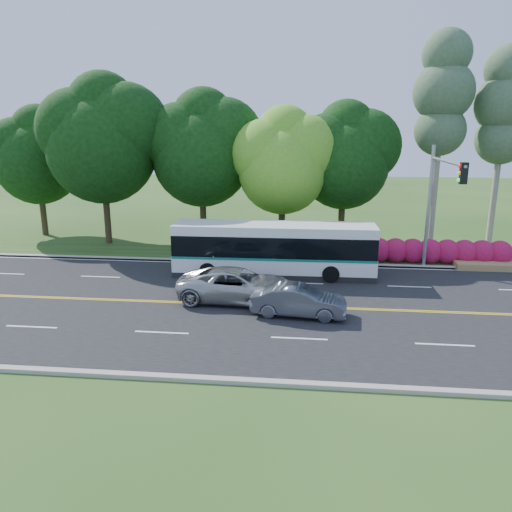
# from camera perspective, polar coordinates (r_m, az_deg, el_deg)

# --- Properties ---
(ground) EXTENTS (120.00, 120.00, 0.00)m
(ground) POSITION_cam_1_polar(r_m,az_deg,el_deg) (23.00, 6.39, -5.87)
(ground) COLOR #284818
(ground) RESTS_ON ground
(road) EXTENTS (60.00, 14.00, 0.02)m
(road) POSITION_cam_1_polar(r_m,az_deg,el_deg) (23.00, 6.39, -5.85)
(road) COLOR black
(road) RESTS_ON ground
(curb_north) EXTENTS (60.00, 0.30, 0.15)m
(curb_north) POSITION_cam_1_polar(r_m,az_deg,el_deg) (29.78, 6.35, -0.88)
(curb_north) COLOR #A39E93
(curb_north) RESTS_ON ground
(curb_south) EXTENTS (60.00, 0.30, 0.15)m
(curb_south) POSITION_cam_1_polar(r_m,az_deg,el_deg) (16.47, 6.48, -14.43)
(curb_south) COLOR #A39E93
(curb_south) RESTS_ON ground
(grass_verge) EXTENTS (60.00, 4.00, 0.10)m
(grass_verge) POSITION_cam_1_polar(r_m,az_deg,el_deg) (31.57, 6.34, -0.02)
(grass_verge) COLOR #284818
(grass_verge) RESTS_ON ground
(lane_markings) EXTENTS (57.60, 13.82, 0.00)m
(lane_markings) POSITION_cam_1_polar(r_m,az_deg,el_deg) (22.99, 6.16, -5.82)
(lane_markings) COLOR gold
(lane_markings) RESTS_ON road
(tree_row) EXTENTS (44.70, 9.10, 13.84)m
(tree_row) POSITION_cam_1_polar(r_m,az_deg,el_deg) (34.03, -2.26, 12.53)
(tree_row) COLOR black
(tree_row) RESTS_ON ground
(bougainvillea_hedge) EXTENTS (9.50, 2.25, 1.50)m
(bougainvillea_hedge) POSITION_cam_1_polar(r_m,az_deg,el_deg) (31.48, 19.56, 0.41)
(bougainvillea_hedge) COLOR maroon
(bougainvillea_hedge) RESTS_ON ground
(traffic_signal) EXTENTS (0.42, 6.10, 7.00)m
(traffic_signal) POSITION_cam_1_polar(r_m,az_deg,el_deg) (27.98, 20.15, 6.91)
(traffic_signal) COLOR #919398
(traffic_signal) RESTS_ON ground
(transit_bus) EXTENTS (10.95, 2.51, 2.86)m
(transit_bus) POSITION_cam_1_polar(r_m,az_deg,el_deg) (27.28, 2.04, 0.70)
(transit_bus) COLOR white
(transit_bus) RESTS_ON road
(sedan) EXTENTS (4.22, 1.82, 1.35)m
(sedan) POSITION_cam_1_polar(r_m,az_deg,el_deg) (21.75, 4.93, -5.12)
(sedan) COLOR #535965
(sedan) RESTS_ON road
(suv) EXTENTS (5.66, 2.81, 1.54)m
(suv) POSITION_cam_1_polar(r_m,az_deg,el_deg) (23.43, -2.15, -3.35)
(suv) COLOR #AAABAE
(suv) RESTS_ON road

